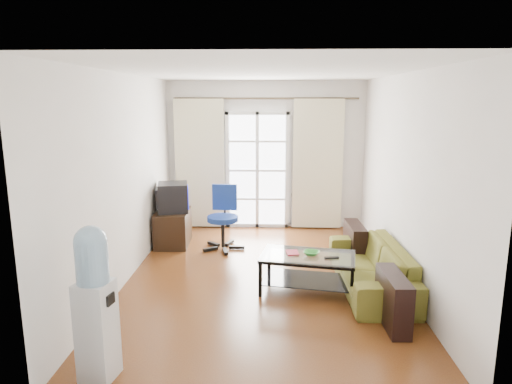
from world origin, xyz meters
TOP-DOWN VIEW (x-y plane):
  - floor at (0.00, 0.00)m, footprint 5.20×5.20m
  - ceiling at (0.00, 0.00)m, footprint 5.20×5.20m
  - wall_back at (0.00, 2.60)m, footprint 3.60×0.02m
  - wall_front at (0.00, -2.60)m, footprint 3.60×0.02m
  - wall_left at (-1.80, 0.00)m, footprint 0.02×5.20m
  - wall_right at (1.80, 0.00)m, footprint 0.02×5.20m
  - french_door at (-0.15, 2.54)m, footprint 1.16×0.06m
  - curtain_rod at (0.00, 2.50)m, footprint 3.30×0.04m
  - curtain_left at (-1.20, 2.48)m, footprint 0.90×0.07m
  - curtain_right at (0.95, 2.48)m, footprint 0.90×0.07m
  - radiator at (0.80, 2.50)m, footprint 0.64×0.12m
  - sofa at (1.38, -0.22)m, footprint 1.99×0.87m
  - coffee_table at (0.57, -0.35)m, footprint 1.25×0.85m
  - bowl at (0.61, -0.34)m, footprint 0.31×0.31m
  - book at (0.30, -0.30)m, footprint 0.19×0.23m
  - remote at (0.85, -0.46)m, footprint 0.18×0.08m
  - tv_stand at (-1.51, 1.44)m, footprint 0.55×0.80m
  - crt_tv at (-1.51, 1.44)m, footprint 0.58×0.59m
  - task_chair at (-0.66, 1.27)m, footprint 0.74×0.74m
  - water_cooler at (-1.37, -2.24)m, footprint 0.33×0.32m

SIDE VIEW (x-z plane):
  - floor at x=0.00m, z-range 0.00..0.00m
  - sofa at x=1.38m, z-range 0.00..0.57m
  - tv_stand at x=-1.51m, z-range 0.00..0.57m
  - task_chair at x=-0.66m, z-range -0.21..0.81m
  - coffee_table at x=0.57m, z-range 0.07..0.54m
  - radiator at x=0.80m, z-range 0.01..0.65m
  - book at x=0.30m, z-range 0.47..0.49m
  - remote at x=0.85m, z-range 0.47..0.49m
  - bowl at x=0.61m, z-range 0.47..0.52m
  - water_cooler at x=-1.37m, z-range 0.03..1.40m
  - crt_tv at x=-1.51m, z-range 0.57..1.04m
  - french_door at x=-0.15m, z-range 0.00..2.15m
  - curtain_left at x=-1.20m, z-range 0.02..2.38m
  - curtain_right at x=0.95m, z-range 0.02..2.38m
  - wall_back at x=0.00m, z-range 0.00..2.70m
  - wall_front at x=0.00m, z-range 0.00..2.70m
  - wall_left at x=-1.80m, z-range 0.00..2.70m
  - wall_right at x=1.80m, z-range 0.00..2.70m
  - curtain_rod at x=0.00m, z-range 2.36..2.40m
  - ceiling at x=0.00m, z-range 2.70..2.70m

